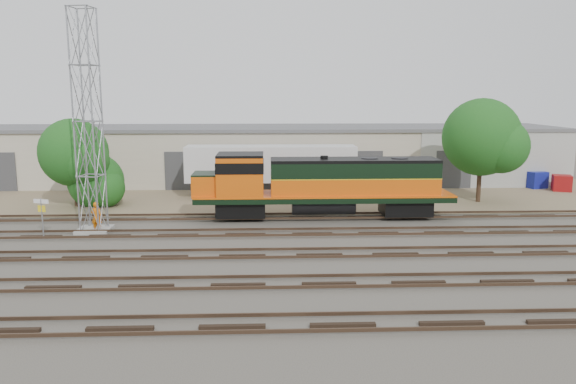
{
  "coord_description": "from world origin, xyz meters",
  "views": [
    {
      "loc": [
        1.25,
        -31.1,
        8.32
      ],
      "look_at": [
        2.64,
        4.0,
        2.2
      ],
      "focal_mm": 35.0,
      "sensor_mm": 36.0,
      "label": 1
    }
  ],
  "objects_px": {
    "semi_trailer": "(275,165)",
    "locomotive": "(319,184)",
    "worker": "(97,217)",
    "signal_tower": "(88,126)"
  },
  "relations": [
    {
      "from": "locomotive",
      "to": "signal_tower",
      "type": "relative_size",
      "value": 1.31
    },
    {
      "from": "worker",
      "to": "signal_tower",
      "type": "bearing_deg",
      "value": -27.04
    },
    {
      "from": "locomotive",
      "to": "worker",
      "type": "distance_m",
      "value": 14.38
    },
    {
      "from": "signal_tower",
      "to": "semi_trailer",
      "type": "xyz_separation_m",
      "value": [
        11.32,
        11.25,
        -3.84
      ]
    },
    {
      "from": "locomotive",
      "to": "semi_trailer",
      "type": "relative_size",
      "value": 1.26
    },
    {
      "from": "locomotive",
      "to": "worker",
      "type": "xyz_separation_m",
      "value": [
        -13.94,
        -3.2,
        -1.45
      ]
    },
    {
      "from": "semi_trailer",
      "to": "locomotive",
      "type": "bearing_deg",
      "value": -70.22
    },
    {
      "from": "locomotive",
      "to": "semi_trailer",
      "type": "height_order",
      "value": "locomotive"
    },
    {
      "from": "signal_tower",
      "to": "locomotive",
      "type": "bearing_deg",
      "value": 12.09
    },
    {
      "from": "locomotive",
      "to": "signal_tower",
      "type": "height_order",
      "value": "signal_tower"
    }
  ]
}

